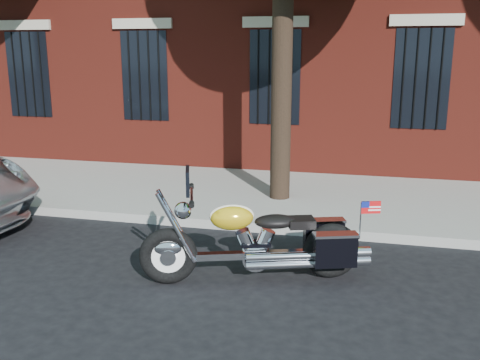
# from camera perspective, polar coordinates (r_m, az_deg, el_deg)

# --- Properties ---
(ground) EXTENTS (120.00, 120.00, 0.00)m
(ground) POSITION_cam_1_polar(r_m,az_deg,el_deg) (7.29, -3.53, -8.66)
(ground) COLOR black
(ground) RESTS_ON ground
(curb) EXTENTS (40.00, 0.16, 0.15)m
(curb) POSITION_cam_1_polar(r_m,az_deg,el_deg) (8.51, -0.80, -4.78)
(curb) COLOR gray
(curb) RESTS_ON ground
(sidewalk) EXTENTS (40.00, 3.60, 0.15)m
(sidewalk) POSITION_cam_1_polar(r_m,az_deg,el_deg) (10.27, 1.81, -1.56)
(sidewalk) COLOR gray
(sidewalk) RESTS_ON ground
(motorcycle) EXTENTS (2.81, 1.35, 1.43)m
(motorcycle) POSITION_cam_1_polar(r_m,az_deg,el_deg) (6.54, 2.44, -6.79)
(motorcycle) COLOR black
(motorcycle) RESTS_ON ground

